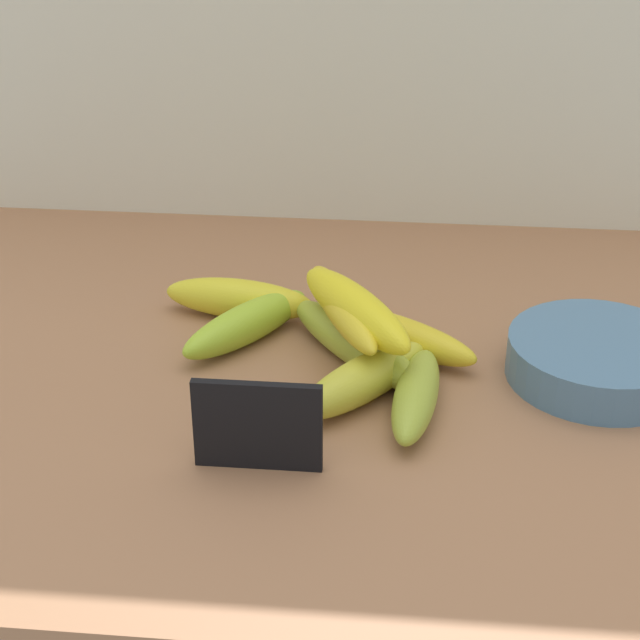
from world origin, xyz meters
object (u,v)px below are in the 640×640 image
(banana_4, at_px, (355,344))
(banana_0, at_px, (364,379))
(banana_3, at_px, (239,299))
(banana_6, at_px, (342,308))
(banana_2, at_px, (247,323))
(banana_1, at_px, (397,334))
(banana_5, at_px, (416,395))
(banana_7, at_px, (355,310))
(fruit_bowl, at_px, (599,361))
(chalkboard_sign, at_px, (258,429))

(banana_4, bearing_deg, banana_0, -79.92)
(banana_0, height_order, banana_3, same)
(banana_6, bearing_deg, banana_2, 164.20)
(banana_4, bearing_deg, banana_1, 32.45)
(banana_5, distance_m, banana_7, 0.11)
(banana_7, bearing_deg, fruit_bowl, -0.75)
(banana_2, xyz_separation_m, banana_6, (0.10, -0.03, 0.04))
(banana_1, height_order, banana_3, banana_3)
(chalkboard_sign, xyz_separation_m, banana_1, (0.11, 0.21, -0.02))
(chalkboard_sign, height_order, banana_0, chalkboard_sign)
(banana_1, bearing_deg, banana_0, -107.06)
(banana_0, distance_m, banana_1, 0.10)
(chalkboard_sign, distance_m, banana_2, 0.22)
(banana_3, height_order, banana_7, banana_7)
(banana_2, distance_m, banana_6, 0.11)
(banana_0, distance_m, banana_3, 0.21)
(banana_3, distance_m, banana_5, 0.26)
(banana_6, bearing_deg, banana_5, -50.76)
(chalkboard_sign, distance_m, fruit_bowl, 0.36)
(banana_0, relative_size, banana_6, 0.90)
(banana_7, bearing_deg, banana_5, -52.18)
(fruit_bowl, xyz_separation_m, banana_6, (-0.25, 0.02, 0.04))
(banana_4, xyz_separation_m, banana_6, (-0.01, 0.00, 0.04))
(banana_2, distance_m, banana_3, 0.06)
(fruit_bowl, distance_m, banana_5, 0.19)
(chalkboard_sign, bearing_deg, banana_7, 67.87)
(banana_6, bearing_deg, banana_0, -70.21)
(fruit_bowl, relative_size, banana_7, 0.96)
(banana_1, relative_size, banana_4, 0.88)
(banana_4, relative_size, banana_5, 1.33)
(chalkboard_sign, distance_m, banana_3, 0.28)
(banana_2, bearing_deg, banana_1, -2.53)
(banana_6, relative_size, banana_7, 1.01)
(banana_4, distance_m, banana_6, 0.04)
(banana_0, bearing_deg, banana_1, 72.94)
(banana_0, distance_m, banana_4, 0.07)
(banana_5, bearing_deg, banana_3, 138.11)
(banana_0, height_order, banana_7, banana_7)
(banana_4, xyz_separation_m, banana_5, (0.06, -0.09, -0.00))
(banana_1, bearing_deg, fruit_bowl, -10.82)
(banana_2, relative_size, banana_3, 1.04)
(banana_7, bearing_deg, banana_3, 144.48)
(banana_1, xyz_separation_m, banana_7, (-0.04, -0.03, 0.04))
(banana_5, bearing_deg, banana_6, 129.24)
(fruit_bowl, relative_size, banana_5, 1.14)
(fruit_bowl, bearing_deg, banana_4, 177.16)
(chalkboard_sign, bearing_deg, banana_5, 35.49)
(banana_2, bearing_deg, banana_3, 107.47)
(fruit_bowl, relative_size, banana_0, 1.06)
(chalkboard_sign, xyz_separation_m, banana_0, (0.08, 0.12, -0.02))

